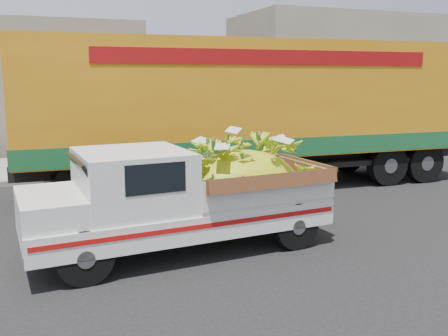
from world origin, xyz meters
name	(u,v)px	position (x,y,z in m)	size (l,w,h in m)	color
ground	(250,252)	(0.00, 0.00, 0.00)	(100.00, 100.00, 0.00)	black
curb	(154,173)	(0.00, 7.08, 0.07)	(60.00, 0.25, 0.15)	gray
sidewalk	(139,162)	(0.00, 9.18, 0.07)	(60.00, 4.00, 0.14)	gray
building_right	(364,74)	(14.00, 16.08, 3.00)	(14.00, 6.00, 6.00)	gray
pickup_truck	(201,193)	(-0.67, 0.58, 0.95)	(5.15, 2.22, 1.76)	black
semi_trailer	(255,107)	(2.17, 4.63, 2.12)	(12.03, 3.00, 3.80)	black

